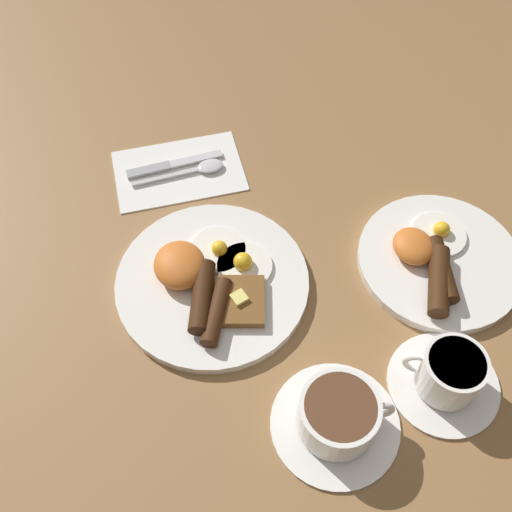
{
  "coord_description": "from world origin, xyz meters",
  "views": [
    {
      "loc": [
        0.46,
        -0.07,
        0.75
      ],
      "look_at": [
        -0.02,
        0.07,
        0.03
      ],
      "focal_mm": 42.0,
      "sensor_mm": 36.0,
      "label": 1
    }
  ],
  "objects_px": {
    "breakfast_plate_near": "(210,281)",
    "breakfast_plate_far": "(437,260)",
    "teacup_near": "(338,417)",
    "knife": "(169,165)",
    "spoon": "(200,168)",
    "teacup_far": "(448,375)"
  },
  "relations": [
    {
      "from": "breakfast_plate_near",
      "to": "teacup_far",
      "type": "xyz_separation_m",
      "value": [
        0.23,
        0.26,
        0.02
      ]
    },
    {
      "from": "breakfast_plate_near",
      "to": "teacup_near",
      "type": "bearing_deg",
      "value": 22.53
    },
    {
      "from": "teacup_far",
      "to": "knife",
      "type": "relative_size",
      "value": 0.9
    },
    {
      "from": "breakfast_plate_near",
      "to": "breakfast_plate_far",
      "type": "relative_size",
      "value": 1.16
    },
    {
      "from": "spoon",
      "to": "breakfast_plate_far",
      "type": "bearing_deg",
      "value": -44.53
    },
    {
      "from": "breakfast_plate_far",
      "to": "teacup_near",
      "type": "xyz_separation_m",
      "value": [
        0.19,
        -0.23,
        0.02
      ]
    },
    {
      "from": "teacup_far",
      "to": "knife",
      "type": "height_order",
      "value": "teacup_far"
    },
    {
      "from": "breakfast_plate_far",
      "to": "breakfast_plate_near",
      "type": "bearing_deg",
      "value": -100.04
    },
    {
      "from": "spoon",
      "to": "knife",
      "type": "bearing_deg",
      "value": 153.31
    },
    {
      "from": "breakfast_plate_near",
      "to": "teacup_near",
      "type": "height_order",
      "value": "teacup_near"
    },
    {
      "from": "knife",
      "to": "teacup_far",
      "type": "bearing_deg",
      "value": -62.26
    },
    {
      "from": "teacup_near",
      "to": "knife",
      "type": "bearing_deg",
      "value": -167.14
    },
    {
      "from": "teacup_near",
      "to": "knife",
      "type": "distance_m",
      "value": 0.51
    },
    {
      "from": "breakfast_plate_near",
      "to": "breakfast_plate_far",
      "type": "bearing_deg",
      "value": 79.96
    },
    {
      "from": "breakfast_plate_near",
      "to": "knife",
      "type": "xyz_separation_m",
      "value": [
        -0.25,
        -0.01,
        -0.01
      ]
    },
    {
      "from": "spoon",
      "to": "teacup_near",
      "type": "bearing_deg",
      "value": -82.98
    },
    {
      "from": "breakfast_plate_far",
      "to": "teacup_far",
      "type": "bearing_deg",
      "value": -23.15
    },
    {
      "from": "teacup_near",
      "to": "knife",
      "type": "xyz_separation_m",
      "value": [
        -0.49,
        -0.11,
        -0.02
      ]
    },
    {
      "from": "breakfast_plate_far",
      "to": "teacup_far",
      "type": "height_order",
      "value": "teacup_far"
    },
    {
      "from": "breakfast_plate_far",
      "to": "teacup_far",
      "type": "distance_m",
      "value": 0.19
    },
    {
      "from": "breakfast_plate_far",
      "to": "teacup_far",
      "type": "xyz_separation_m",
      "value": [
        0.18,
        -0.08,
        0.02
      ]
    },
    {
      "from": "breakfast_plate_near",
      "to": "teacup_near",
      "type": "relative_size",
      "value": 1.7
    }
  ]
}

